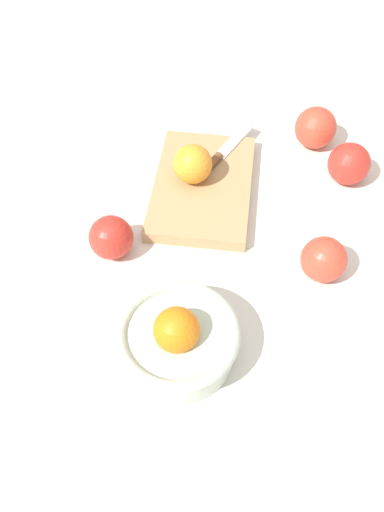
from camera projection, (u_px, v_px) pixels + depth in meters
ground_plane at (228, 243)px, 0.84m from camera, size 2.40×2.40×0.00m
bowl at (177, 339)px, 0.69m from camera, size 0.17×0.17×0.09m
cutting_board at (203, 187)px, 0.90m from camera, size 0.27×0.19×0.02m
orange_on_board at (193, 164)px, 0.87m from camera, size 0.07×0.07×0.07m
knife at (222, 153)px, 0.93m from camera, size 0.14×0.09×0.01m
apple_front_right at (349, 164)px, 0.90m from camera, size 0.07×0.07×0.07m
apple_front_left at (324, 259)px, 0.78m from camera, size 0.07×0.07×0.07m
apple_back_center at (111, 237)px, 0.80m from camera, size 0.07×0.07×0.07m
apple_front_right_2 at (316, 128)px, 0.96m from camera, size 0.08×0.08×0.08m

